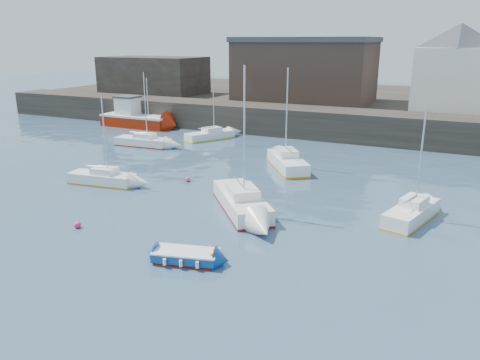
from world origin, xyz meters
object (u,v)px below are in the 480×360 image
at_px(blue_dinghy, 186,256).
at_px(sailboat_c, 412,213).
at_px(fishing_boat, 135,117).
at_px(sailboat_a, 103,178).
at_px(buoy_far, 188,182).
at_px(sailboat_b, 241,201).
at_px(sailboat_e, 143,141).
at_px(buoy_near, 78,228).
at_px(buoy_mid, 211,253).
at_px(sailboat_h, 210,135).
at_px(sailboat_f, 287,162).

bearing_deg(blue_dinghy, sailboat_c, 48.68).
relative_size(fishing_boat, sailboat_a, 1.36).
relative_size(sailboat_a, sailboat_c, 0.99).
bearing_deg(blue_dinghy, fishing_boat, 131.24).
distance_m(sailboat_c, buoy_far, 15.83).
height_order(sailboat_b, sailboat_e, sailboat_b).
relative_size(sailboat_c, buoy_far, 18.95).
relative_size(fishing_boat, buoy_near, 22.75).
bearing_deg(sailboat_e, blue_dinghy, -48.74).
height_order(buoy_near, buoy_mid, buoy_mid).
bearing_deg(blue_dinghy, buoy_near, 172.84).
relative_size(fishing_boat, sailboat_c, 1.34).
bearing_deg(sailboat_c, fishing_boat, 151.77).
distance_m(blue_dinghy, buoy_near, 7.75).
height_order(blue_dinghy, fishing_boat, fishing_boat).
distance_m(sailboat_a, buoy_mid, 14.27).
bearing_deg(sailboat_a, sailboat_h, 92.79).
height_order(sailboat_e, sailboat_f, sailboat_f).
bearing_deg(buoy_near, blue_dinghy, -7.16).
bearing_deg(sailboat_f, buoy_far, -128.48).
height_order(sailboat_e, sailboat_h, sailboat_e).
distance_m(buoy_mid, buoy_far, 12.29).
relative_size(blue_dinghy, sailboat_f, 0.42).
bearing_deg(buoy_near, sailboat_f, 70.06).
bearing_deg(buoy_mid, sailboat_e, 134.28).
xyz_separation_m(sailboat_c, buoy_near, (-16.61, -9.20, -0.50)).
bearing_deg(sailboat_f, buoy_near, -109.94).
bearing_deg(sailboat_a, sailboat_b, -2.52).
relative_size(buoy_near, buoy_far, 1.12).
distance_m(sailboat_c, buoy_near, 18.99).
relative_size(blue_dinghy, sailboat_c, 0.51).
bearing_deg(sailboat_f, sailboat_e, 173.62).
bearing_deg(sailboat_c, buoy_mid, -133.74).
xyz_separation_m(sailboat_b, buoy_far, (-6.17, 3.69, -0.57)).
relative_size(blue_dinghy, fishing_boat, 0.38).
xyz_separation_m(sailboat_b, buoy_near, (-6.98, -6.56, -0.57)).
xyz_separation_m(sailboat_h, buoy_mid, (13.49, -24.08, -0.45)).
height_order(sailboat_c, sailboat_e, sailboat_e).
xyz_separation_m(fishing_boat, buoy_near, (17.09, -27.29, -1.13)).
relative_size(sailboat_b, buoy_near, 22.58).
distance_m(sailboat_b, sailboat_f, 10.43).
bearing_deg(buoy_near, sailboat_h, 102.10).
height_order(sailboat_h, buoy_far, sailboat_h).
bearing_deg(sailboat_f, sailboat_h, 146.45).
bearing_deg(buoy_near, sailboat_a, 121.96).
relative_size(sailboat_c, buoy_mid, 15.46).
bearing_deg(sailboat_e, buoy_mid, -45.72).
xyz_separation_m(sailboat_b, sailboat_h, (-12.24, 17.96, -0.12)).
xyz_separation_m(sailboat_a, sailboat_e, (-5.18, 11.66, 0.01)).
bearing_deg(sailboat_h, sailboat_e, -126.75).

